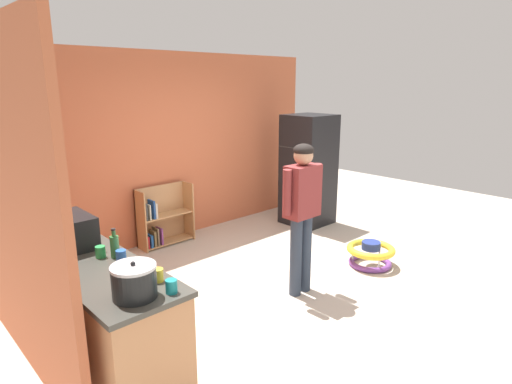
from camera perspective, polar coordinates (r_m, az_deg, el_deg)
name	(u,v)px	position (r m, az deg, el deg)	size (l,w,h in m)	color
ground_plane	(290,284)	(5.12, 4.58, -12.11)	(12.00, 12.00, 0.00)	beige
back_wall	(174,147)	(6.44, -10.77, 5.85)	(5.20, 0.06, 2.70)	#CA6642
left_side_wall	(1,201)	(4.04, -30.73, -1.00)	(0.06, 2.99, 2.70)	#C66642
kitchen_counter	(92,308)	(3.96, -20.87, -14.14)	(0.65, 2.17, 0.90)	tan
refrigerator	(308,170)	(7.04, 6.95, 2.91)	(0.73, 0.68, 1.78)	black
bookshelf	(161,220)	(6.32, -12.44, -3.58)	(0.80, 0.28, 0.85)	tan
standing_person	(302,205)	(4.60, 6.12, -1.78)	(0.57, 0.22, 1.67)	#2F3A4C
baby_walker	(370,254)	(5.72, 14.92, -7.90)	(0.60, 0.60, 0.32)	#783F9A
microwave	(68,232)	(4.03, -23.61, -4.82)	(0.37, 0.48, 0.28)	black
crock_pot	(134,281)	(2.99, -15.83, -11.30)	(0.30, 0.30, 0.25)	black
banana_bunch	(63,225)	(4.61, -24.15, -3.99)	(0.15, 0.16, 0.04)	yellow
green_glass_bottle	(115,246)	(3.68, -18.21, -6.79)	(0.07, 0.07, 0.25)	#33753D
yellow_cup	(158,275)	(3.20, -12.87, -10.68)	(0.08, 0.08, 0.10)	yellow
teal_cup	(171,286)	(3.02, -11.14, -12.15)	(0.08, 0.08, 0.10)	teal
blue_cup	(121,256)	(3.60, -17.43, -8.08)	(0.08, 0.08, 0.10)	blue
white_cup	(59,259)	(3.72, -24.63, -8.03)	(0.08, 0.08, 0.10)	white
green_cup	(100,252)	(3.73, -19.91, -7.46)	(0.08, 0.08, 0.10)	green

